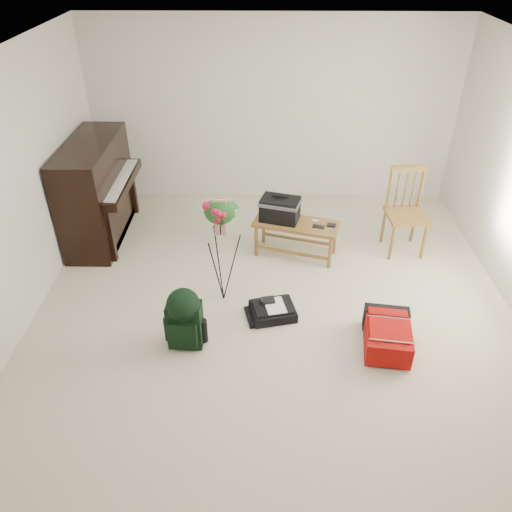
{
  "coord_description": "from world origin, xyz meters",
  "views": [
    {
      "loc": [
        -0.13,
        -3.95,
        3.43
      ],
      "look_at": [
        -0.19,
        0.35,
        0.51
      ],
      "focal_mm": 35.0,
      "sensor_mm": 36.0,
      "label": 1
    }
  ],
  "objects_px": {
    "piano": "(98,193)",
    "flower_stand": "(222,252)",
    "bench": "(285,215)",
    "red_suitcase": "(386,332)",
    "black_duffel": "(273,310)",
    "dining_chair": "(406,213)",
    "green_backpack": "(184,316)"
  },
  "relations": [
    {
      "from": "red_suitcase",
      "to": "dining_chair",
      "type": "bearing_deg",
      "value": 80.87
    },
    {
      "from": "bench",
      "to": "red_suitcase",
      "type": "relative_size",
      "value": 1.59
    },
    {
      "from": "red_suitcase",
      "to": "green_backpack",
      "type": "bearing_deg",
      "value": -170.71
    },
    {
      "from": "piano",
      "to": "black_duffel",
      "type": "height_order",
      "value": "piano"
    },
    {
      "from": "black_duffel",
      "to": "bench",
      "type": "bearing_deg",
      "value": 69.81
    },
    {
      "from": "dining_chair",
      "to": "green_backpack",
      "type": "xyz_separation_m",
      "value": [
        -2.45,
        -1.74,
        -0.15
      ]
    },
    {
      "from": "dining_chair",
      "to": "green_backpack",
      "type": "distance_m",
      "value": 3.01
    },
    {
      "from": "bench",
      "to": "flower_stand",
      "type": "relative_size",
      "value": 0.85
    },
    {
      "from": "red_suitcase",
      "to": "piano",
      "type": "bearing_deg",
      "value": 156.74
    },
    {
      "from": "bench",
      "to": "black_duffel",
      "type": "xyz_separation_m",
      "value": [
        -0.15,
        -1.16,
        -0.48
      ]
    },
    {
      "from": "bench",
      "to": "dining_chair",
      "type": "relative_size",
      "value": 1.03
    },
    {
      "from": "red_suitcase",
      "to": "flower_stand",
      "type": "distance_m",
      "value": 1.81
    },
    {
      "from": "piano",
      "to": "green_backpack",
      "type": "xyz_separation_m",
      "value": [
        1.33,
        -2.02,
        -0.25
      ]
    },
    {
      "from": "bench",
      "to": "red_suitcase",
      "type": "height_order",
      "value": "bench"
    },
    {
      "from": "dining_chair",
      "to": "black_duffel",
      "type": "bearing_deg",
      "value": -144.98
    },
    {
      "from": "piano",
      "to": "black_duffel",
      "type": "xyz_separation_m",
      "value": [
        2.17,
        -1.59,
        -0.53
      ]
    },
    {
      "from": "dining_chair",
      "to": "red_suitcase",
      "type": "bearing_deg",
      "value": -111.19
    },
    {
      "from": "dining_chair",
      "to": "green_backpack",
      "type": "bearing_deg",
      "value": -148.65
    },
    {
      "from": "bench",
      "to": "dining_chair",
      "type": "height_order",
      "value": "dining_chair"
    },
    {
      "from": "flower_stand",
      "to": "bench",
      "type": "bearing_deg",
      "value": 56.78
    },
    {
      "from": "piano",
      "to": "bench",
      "type": "relative_size",
      "value": 1.4
    },
    {
      "from": "dining_chair",
      "to": "black_duffel",
      "type": "height_order",
      "value": "dining_chair"
    },
    {
      "from": "red_suitcase",
      "to": "flower_stand",
      "type": "relative_size",
      "value": 0.54
    },
    {
      "from": "red_suitcase",
      "to": "black_duffel",
      "type": "distance_m",
      "value": 1.16
    },
    {
      "from": "bench",
      "to": "green_backpack",
      "type": "relative_size",
      "value": 1.67
    },
    {
      "from": "piano",
      "to": "flower_stand",
      "type": "bearing_deg",
      "value": -38.82
    },
    {
      "from": "bench",
      "to": "red_suitcase",
      "type": "xyz_separation_m",
      "value": [
        0.94,
        -1.55,
        -0.4
      ]
    },
    {
      "from": "dining_chair",
      "to": "green_backpack",
      "type": "relative_size",
      "value": 1.62
    },
    {
      "from": "red_suitcase",
      "to": "flower_stand",
      "type": "xyz_separation_m",
      "value": [
        -1.62,
        0.66,
        0.47
      ]
    },
    {
      "from": "bench",
      "to": "piano",
      "type": "bearing_deg",
      "value": -174.26
    },
    {
      "from": "black_duffel",
      "to": "green_backpack",
      "type": "relative_size",
      "value": 0.8
    },
    {
      "from": "dining_chair",
      "to": "red_suitcase",
      "type": "xyz_separation_m",
      "value": [
        -0.52,
        -1.7,
        -0.37
      ]
    }
  ]
}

